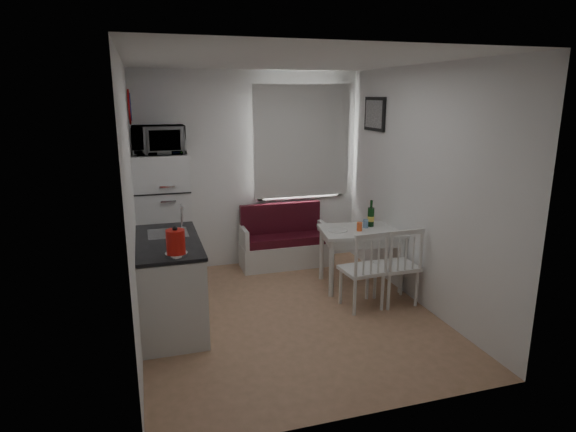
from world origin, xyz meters
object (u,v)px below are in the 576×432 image
Objects in this scene: wine_bottle at (371,213)px; kitchen_counter at (170,282)px; bench at (283,246)px; dining_table at (361,236)px; chair_right at (401,258)px; microwave at (159,140)px; kettle at (176,242)px; chair_left at (366,262)px; fridge at (164,219)px.

kitchen_counter is at bearing -168.91° from wine_bottle.
dining_table is (0.69, -0.97, 0.36)m from bench.
microwave reaches higher than chair_right.
chair_right is at bearing -90.00° from wine_bottle.
kettle reaches higher than kitchen_counter.
bench is at bearing 100.65° from chair_left.
kitchen_counter is 2.32m from dining_table.
dining_table is 0.71m from chair_left.
fridge reaches higher than chair_left.
fridge reaches higher than wine_bottle.
wine_bottle is at bearing 11.09° from kitchen_counter.
chair_right is (0.86, -1.63, 0.28)m from bench.
wine_bottle is at bearing 22.94° from kettle.
chair_right reaches higher than dining_table.
microwave reaches higher than kettle.
kettle is (-1.98, -0.25, 0.48)m from chair_left.
bench is at bearing 134.66° from wine_bottle.
fridge is (-2.43, 1.53, 0.25)m from chair_right.
kitchen_counter is 0.79m from kettle.
wine_bottle is at bearing 89.91° from chair_right.
microwave is at bearing 89.06° from kitchen_counter.
chair_left is 1.82× the size of kettle.
dining_table is 2.66m from microwave.
kitchen_counter is 2.53m from wine_bottle.
wine_bottle reaches higher than chair_right.
kitchen_counter is 1.12× the size of bench.
kettle is 2.61m from wine_bottle.
fridge is at bearing 162.54° from wine_bottle.
bench is at bearing 5.73° from microwave.
kettle reaches higher than bench.
kitchen_counter is 4.03× the size of wine_bottle.
kitchen_counter is 2.05m from chair_left.
kitchen_counter is 2.73× the size of chair_right.
kitchen_counter is at bearing 173.33° from chair_right.
kettle is at bearing -148.62° from dining_table.
wine_bottle is (0.17, 0.10, 0.24)m from dining_table.
microwave is (0.02, 1.19, 1.32)m from kitchen_counter.
kitchen_counter is 0.82× the size of fridge.
kettle is (-2.23, -0.92, 0.40)m from dining_table.
kettle is at bearing -157.06° from wine_bottle.
fridge is at bearing 90.00° from microwave.
kettle is (0.03, -1.73, -0.74)m from microwave.
kettle reaches higher than dining_table.
kitchen_counter is at bearing -90.90° from fridge.
microwave is at bearing -174.27° from bench.
wine_bottle reaches higher than dining_table.
fridge is (-1.57, -0.11, 0.52)m from bench.
chair_right reaches higher than chair_left.
chair_left is 0.80× the size of microwave.
fridge is at bearing 168.10° from dining_table.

